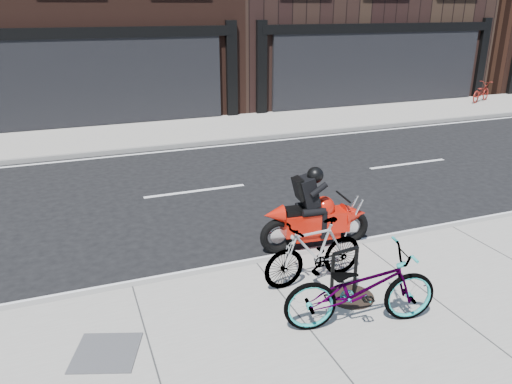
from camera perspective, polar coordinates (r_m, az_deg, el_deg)
name	(u,v)px	position (r m, az deg, el deg)	size (l,w,h in m)	color
ground	(221,224)	(9.97, -4.06, -3.65)	(120.00, 120.00, 0.00)	black
sidewalk_far	(152,134)	(17.15, -11.81, 6.53)	(60.00, 3.50, 0.13)	gray
bike_rack	(344,270)	(7.20, 10.06, -8.73)	(0.47, 0.12, 0.79)	black
bicycle_front	(361,288)	(6.66, 11.90, -10.68)	(0.71, 2.04, 1.07)	gray
bicycle_rear	(314,252)	(7.55, 6.67, -6.78)	(0.47, 1.66, 0.99)	gray
motorcycle	(321,215)	(8.84, 7.39, -2.64)	(2.05, 0.61, 1.53)	black
bicycle_far	(481,92)	(24.36, 24.33, 10.38)	(0.56, 1.61, 0.85)	maroon
manhole_cover	(351,297)	(7.47, 10.80, -11.66)	(0.66, 0.66, 0.01)	black
utility_grate	(106,352)	(6.58, -16.75, -17.14)	(0.75, 0.75, 0.01)	#424244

